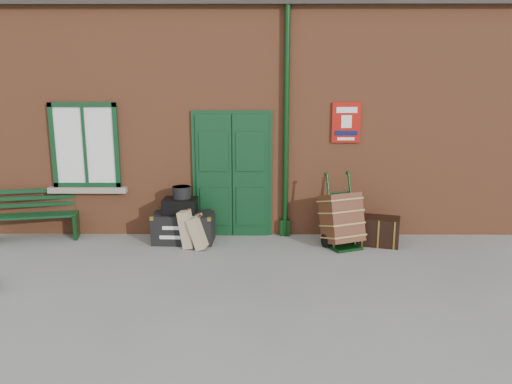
{
  "coord_description": "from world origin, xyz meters",
  "views": [
    {
      "loc": [
        0.18,
        -7.29,
        2.76
      ],
      "look_at": [
        0.13,
        0.6,
        1.0
      ],
      "focal_mm": 35.0,
      "sensor_mm": 36.0,
      "label": 1
    }
  ],
  "objects_px": {
    "houdini_trunk": "(184,227)",
    "porter_trolley": "(342,219)",
    "dark_trunk": "(379,231)",
    "bench": "(35,214)"
  },
  "relations": [
    {
      "from": "bench",
      "to": "porter_trolley",
      "type": "bearing_deg",
      "value": -15.66
    },
    {
      "from": "bench",
      "to": "dark_trunk",
      "type": "distance_m",
      "value": 6.07
    },
    {
      "from": "porter_trolley",
      "to": "dark_trunk",
      "type": "relative_size",
      "value": 1.85
    },
    {
      "from": "houdini_trunk",
      "to": "dark_trunk",
      "type": "distance_m",
      "value": 3.39
    },
    {
      "from": "houdini_trunk",
      "to": "dark_trunk",
      "type": "relative_size",
      "value": 1.55
    },
    {
      "from": "bench",
      "to": "porter_trolley",
      "type": "distance_m",
      "value": 5.41
    },
    {
      "from": "houdini_trunk",
      "to": "porter_trolley",
      "type": "bearing_deg",
      "value": -2.6
    },
    {
      "from": "bench",
      "to": "houdini_trunk",
      "type": "distance_m",
      "value": 2.69
    },
    {
      "from": "houdini_trunk",
      "to": "dark_trunk",
      "type": "xyz_separation_m",
      "value": [
        3.38,
        -0.13,
        -0.02
      ]
    },
    {
      "from": "houdini_trunk",
      "to": "porter_trolley",
      "type": "relative_size",
      "value": 0.84
    }
  ]
}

